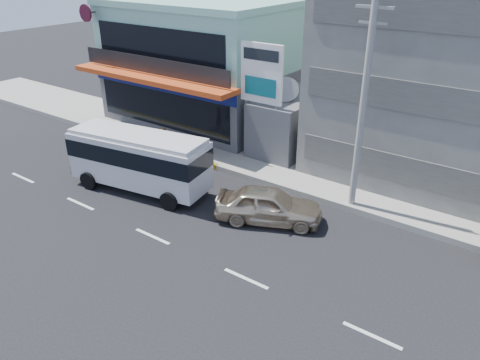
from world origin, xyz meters
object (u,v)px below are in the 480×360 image
shop_building (210,64)px  utility_pole_near (363,106)px  billboard (261,80)px  motorcycle_rider (166,150)px  satellite_dish (285,99)px  sedan (269,205)px  minibus (139,157)px

shop_building → utility_pole_near: bearing=-25.1°
billboard → utility_pole_near: utility_pole_near is taller
motorcycle_rider → shop_building: bearing=109.7°
satellite_dish → billboard: (-0.50, -1.80, 1.35)m
shop_building → sedan: 15.39m
sedan → shop_building: bearing=24.7°
satellite_dish → sedan: (3.38, -6.92, -2.75)m
motorcycle_rider → minibus: bearing=-65.3°
billboard → utility_pole_near: size_ratio=0.69×
utility_pole_near → motorcycle_rider: bearing=-175.0°
sedan → minibus: bearing=75.2°
satellite_dish → utility_pole_near: size_ratio=0.15×
satellite_dish → billboard: bearing=-105.5°
shop_building → sedan: shop_building is taller
motorcycle_rider → utility_pole_near: bearing=5.0°
utility_pole_near → minibus: (-9.68, -4.51, -3.31)m
minibus → motorcycle_rider: (-1.63, 3.53, -1.17)m
billboard → motorcycle_rider: 7.00m
utility_pole_near → motorcycle_rider: (-11.30, -0.99, -4.48)m
sedan → motorcycle_rider: 9.00m
sedan → satellite_dish: bearing=1.7°
satellite_dish → sedan: 8.18m
billboard → sedan: (3.88, -5.12, -4.10)m
satellite_dish → motorcycle_rider: 7.59m
billboard → utility_pole_near: 6.75m
billboard → motorcycle_rider: billboard is taller
sedan → billboard: bearing=12.8°
minibus → sedan: bearing=9.6°
shop_building → utility_pole_near: utility_pole_near is taller
shop_building → sedan: (11.38, -9.86, -3.17)m
satellite_dish → billboard: 2.31m
motorcycle_rider → satellite_dish: bearing=40.8°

